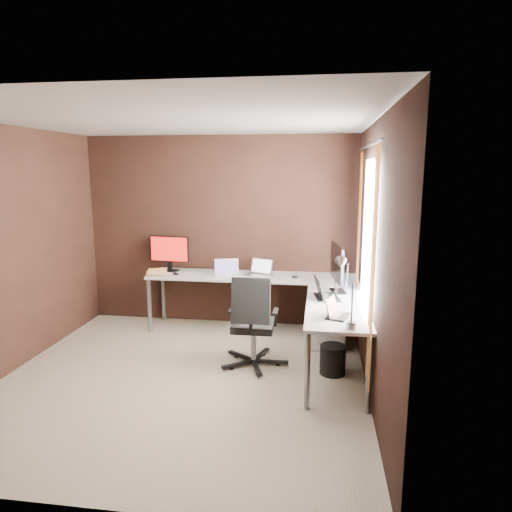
{
  "coord_description": "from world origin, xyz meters",
  "views": [
    {
      "loc": [
        1.31,
        -4.11,
        2.06
      ],
      "look_at": [
        0.6,
        0.95,
        1.09
      ],
      "focal_mm": 32.0,
      "sensor_mm": 36.0,
      "label": 1
    }
  ],
  "objects": [
    {
      "name": "room",
      "position": [
        0.34,
        0.07,
        1.28
      ],
      "size": [
        3.6,
        3.6,
        2.5
      ],
      "color": "#B2A58B",
      "rests_on": "ground"
    },
    {
      "name": "desk",
      "position": [
        0.84,
        1.04,
        0.68
      ],
      "size": [
        2.65,
        2.25,
        0.73
      ],
      "color": "white",
      "rests_on": "ground"
    },
    {
      "name": "drawer_pedestal",
      "position": [
        1.43,
        1.15,
        0.3
      ],
      "size": [
        0.42,
        0.5,
        0.6
      ],
      "primitive_type": "cube",
      "color": "white",
      "rests_on": "ground"
    },
    {
      "name": "monitor_left",
      "position": [
        -0.65,
        1.61,
        0.99
      ],
      "size": [
        0.54,
        0.18,
        0.47
      ],
      "rotation": [
        0.0,
        0.0,
        -0.11
      ],
      "color": "black",
      "rests_on": "desk"
    },
    {
      "name": "monitor_right",
      "position": [
        1.51,
        0.84,
        1.03
      ],
      "size": [
        0.19,
        0.64,
        0.52
      ],
      "rotation": [
        0.0,
        0.0,
        1.72
      ],
      "color": "black",
      "rests_on": "desk"
    },
    {
      "name": "laptop_white",
      "position": [
        0.16,
        1.44,
        0.78
      ],
      "size": [
        0.35,
        0.29,
        0.21
      ],
      "rotation": [
        0.0,
        0.0,
        0.27
      ],
      "color": "white",
      "rests_on": "desk"
    },
    {
      "name": "laptop_silver",
      "position": [
        0.57,
        1.52,
        0.78
      ],
      "size": [
        0.37,
        0.33,
        0.21
      ],
      "rotation": [
        0.0,
        0.0,
        -0.4
      ],
      "color": "silver",
      "rests_on": "desk"
    },
    {
      "name": "laptop_black_big",
      "position": [
        1.38,
        0.57,
        0.78
      ],
      "size": [
        0.29,
        0.37,
        0.22
      ],
      "rotation": [
        0.0,
        0.0,
        1.74
      ],
      "color": "black",
      "rests_on": "desk"
    },
    {
      "name": "laptop_black_small",
      "position": [
        1.48,
        -0.04,
        0.77
      ],
      "size": [
        0.25,
        0.3,
        0.17
      ],
      "rotation": [
        0.0,
        0.0,
        1.24
      ],
      "color": "black",
      "rests_on": "desk"
    },
    {
      "name": "book_stack",
      "position": [
        -0.73,
        1.34,
        0.77
      ],
      "size": [
        0.26,
        0.22,
        0.08
      ],
      "rotation": [
        0.0,
        0.0,
        0.16
      ],
      "color": "#957C50",
      "rests_on": "desk"
    },
    {
      "name": "mouse_left",
      "position": [
        -0.5,
        1.38,
        0.75
      ],
      "size": [
        0.09,
        0.07,
        0.03
      ],
      "primitive_type": "ellipsoid",
      "rotation": [
        0.0,
        0.0,
        -0.31
      ],
      "color": "black",
      "rests_on": "desk"
    },
    {
      "name": "mouse_corner",
      "position": [
        1.03,
        1.41,
        0.75
      ],
      "size": [
        0.1,
        0.07,
        0.04
      ],
      "primitive_type": "ellipsoid",
      "rotation": [
        0.0,
        0.0,
        0.16
      ],
      "color": "black",
      "rests_on": "desk"
    },
    {
      "name": "desk_lamp",
      "position": [
        1.53,
        -0.29,
        1.11
      ],
      "size": [
        0.19,
        0.23,
        0.61
      ],
      "rotation": [
        0.0,
        0.0,
        0.42
      ],
      "color": "slate",
      "rests_on": "desk"
    },
    {
      "name": "office_chair",
      "position": [
        0.65,
        0.41,
        0.29
      ],
      "size": [
        0.56,
        0.56,
        1.0
      ],
      "rotation": [
        0.0,
        0.0,
        0.01
      ],
      "color": "black",
      "rests_on": "ground"
    },
    {
      "name": "wastebasket",
      "position": [
        1.48,
        0.33,
        0.15
      ],
      "size": [
        0.29,
        0.29,
        0.3
      ],
      "primitive_type": "cylinder",
      "rotation": [
        0.0,
        0.0,
        -0.13
      ],
      "color": "black",
      "rests_on": "ground"
    }
  ]
}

